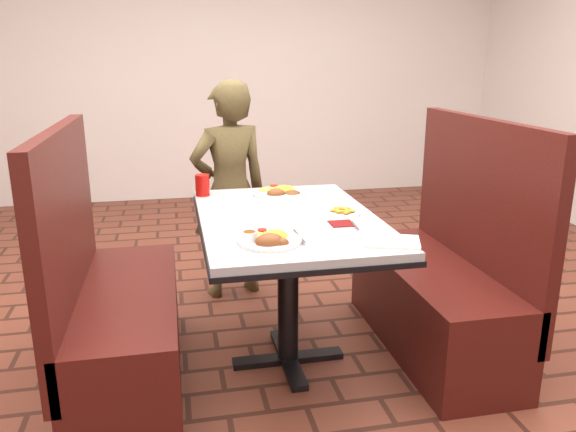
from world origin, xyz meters
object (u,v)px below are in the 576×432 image
object	(u,v)px
booth_bench_right	(441,287)
far_dinner_plate	(280,190)
dining_table	(288,236)
plantain_plate	(343,212)
booth_bench_left	(116,315)
red_tumbler	(202,185)
near_dinner_plate	(268,236)
diner_person	(230,191)

from	to	relation	value
booth_bench_right	far_dinner_plate	bearing A→B (deg)	151.56
dining_table	plantain_plate	size ratio (longest dim) A/B	7.35
booth_bench_left	red_tumbler	xyz separation A→B (m)	(0.44, 0.48, 0.48)
booth_bench_right	far_dinner_plate	world-z (taller)	booth_bench_right
far_dinner_plate	red_tumbler	world-z (taller)	red_tumbler
near_dinner_plate	plantain_plate	bearing A→B (deg)	39.94
diner_person	red_tumbler	distance (m)	0.48
dining_table	far_dinner_plate	bearing A→B (deg)	84.18
dining_table	diner_person	size ratio (longest dim) A/B	0.91
booth_bench_right	plantain_plate	xyz separation A→B (m)	(-0.54, -0.02, 0.43)
dining_table	booth_bench_right	size ratio (longest dim) A/B	1.01
booth_bench_left	far_dinner_plate	bearing A→B (deg)	26.00
dining_table	plantain_plate	world-z (taller)	plantain_plate
far_dinner_plate	red_tumbler	bearing A→B (deg)	170.04
near_dinner_plate	far_dinner_plate	world-z (taller)	near_dinner_plate
far_dinner_plate	plantain_plate	world-z (taller)	far_dinner_plate
near_dinner_plate	booth_bench_left	bearing A→B (deg)	150.53
far_dinner_plate	near_dinner_plate	bearing A→B (deg)	-104.24
booth_bench_right	red_tumbler	bearing A→B (deg)	157.48
diner_person	red_tumbler	xyz separation A→B (m)	(-0.18, -0.42, 0.14)
booth_bench_right	red_tumbler	size ratio (longest dim) A/B	10.75
dining_table	booth_bench_right	bearing A→B (deg)	0.00
dining_table	diner_person	distance (m)	0.92
dining_table	booth_bench_right	world-z (taller)	booth_bench_right
plantain_plate	red_tumbler	bearing A→B (deg)	141.06
booth_bench_right	dining_table	bearing A→B (deg)	180.00
dining_table	booth_bench_right	xyz separation A→B (m)	(0.80, 0.00, -0.32)
far_dinner_plate	booth_bench_right	bearing A→B (deg)	-28.44
booth_bench_right	near_dinner_plate	bearing A→B (deg)	-159.10
diner_person	far_dinner_plate	size ratio (longest dim) A/B	4.71
near_dinner_plate	red_tumbler	size ratio (longest dim) A/B	2.28
booth_bench_right	far_dinner_plate	xyz separation A→B (m)	(-0.76, 0.41, 0.45)
dining_table	booth_bench_left	size ratio (longest dim) A/B	1.01
booth_bench_left	booth_bench_right	distance (m)	1.60
red_tumbler	booth_bench_right	bearing A→B (deg)	-22.52
diner_person	booth_bench_right	bearing A→B (deg)	122.24
near_dinner_plate	booth_bench_right	bearing A→B (deg)	20.90
dining_table	diner_person	bearing A→B (deg)	100.97
far_dinner_plate	red_tumbler	distance (m)	0.41
booth_bench_right	far_dinner_plate	size ratio (longest dim) A/B	4.25
diner_person	plantain_plate	world-z (taller)	diner_person
dining_table	plantain_plate	bearing A→B (deg)	-4.15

